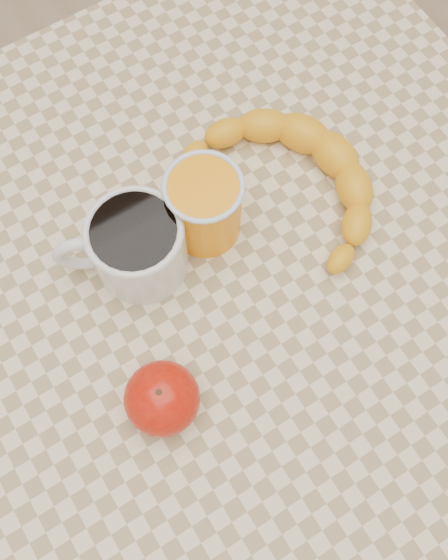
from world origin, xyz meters
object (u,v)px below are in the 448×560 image
table (224,312)px  apple (162,398)px  orange_juice_glass (205,206)px  coffee_mug (135,246)px  banana (293,180)px

table → apple: apple is taller
table → orange_juice_glass: size_ratio=8.70×
coffee_mug → apple: (-0.05, -0.14, -0.01)m
apple → table: bearing=32.7°
table → orange_juice_glass: bearing=73.8°
table → orange_juice_glass: 0.15m
coffee_mug → apple: coffee_mug is taller
apple → banana: (0.23, 0.13, -0.01)m
orange_juice_glass → banana: orange_juice_glass is taller
apple → banana: size_ratio=0.27×
coffee_mug → orange_juice_glass: orange_juice_glass is taller
orange_juice_glass → table: bearing=-106.2°
apple → banana: apple is taller
coffee_mug → banana: (0.18, -0.01, -0.02)m
table → coffee_mug: (-0.06, 0.07, 0.13)m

